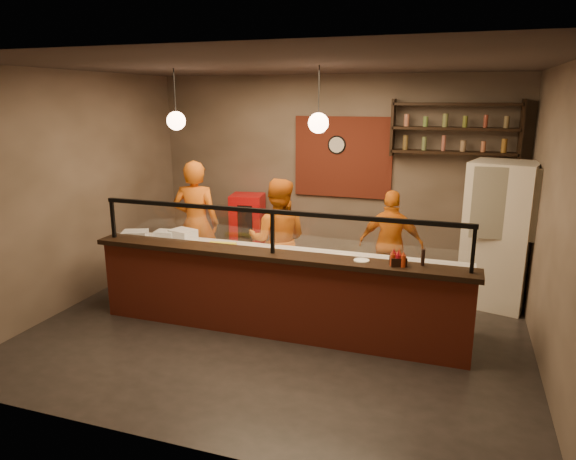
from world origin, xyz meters
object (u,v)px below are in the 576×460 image
(cook_mid, at_px, (278,240))
(pizza_dough, at_px, (343,260))
(fridge, at_px, (499,235))
(pepper_mill, at_px, (423,257))
(wall_clock, at_px, (337,145))
(condiment_caddy, at_px, (398,261))
(red_cooler, at_px, (248,230))
(cook_left, at_px, (196,223))
(cook_right, at_px, (391,244))

(cook_mid, distance_m, pizza_dough, 1.27)
(fridge, distance_m, pepper_mill, 2.09)
(wall_clock, distance_m, condiment_caddy, 3.23)
(red_cooler, relative_size, condiment_caddy, 7.29)
(wall_clock, xyz_separation_m, fridge, (2.50, -0.79, -1.09))
(wall_clock, relative_size, condiment_caddy, 1.75)
(pizza_dough, bearing_deg, condiment_caddy, -33.63)
(cook_left, height_order, pepper_mill, cook_left)
(cook_mid, bearing_deg, wall_clock, -116.15)
(cook_left, distance_m, pizza_dough, 2.65)
(wall_clock, bearing_deg, condiment_caddy, -63.72)
(cook_left, distance_m, red_cooler, 1.21)
(wall_clock, bearing_deg, cook_left, -142.94)
(cook_mid, height_order, red_cooler, cook_mid)
(cook_right, height_order, red_cooler, cook_right)
(cook_left, xyz_separation_m, cook_right, (2.92, 0.42, -0.18))
(wall_clock, height_order, red_cooler, wall_clock)
(cook_left, bearing_deg, wall_clock, -154.30)
(cook_right, height_order, condiment_caddy, cook_right)
(cook_left, xyz_separation_m, condiment_caddy, (3.22, -1.35, 0.14))
(wall_clock, relative_size, fridge, 0.15)
(cook_left, xyz_separation_m, cook_mid, (1.41, -0.22, -0.09))
(red_cooler, bearing_deg, pepper_mill, -46.73)
(cook_mid, relative_size, cook_right, 1.12)
(cook_mid, relative_size, pizza_dough, 3.56)
(wall_clock, distance_m, pepper_mill, 3.27)
(fridge, xyz_separation_m, red_cooler, (-3.96, 0.48, -0.38))
(cook_left, relative_size, pizza_dough, 3.90)
(condiment_caddy, bearing_deg, cook_mid, 147.90)
(cook_left, height_order, pizza_dough, cook_left)
(pepper_mill, bearing_deg, red_cooler, 142.46)
(wall_clock, height_order, cook_left, wall_clock)
(red_cooler, bearing_deg, cook_right, -23.97)
(condiment_caddy, xyz_separation_m, pepper_mill, (0.26, 0.08, 0.05))
(cook_mid, xyz_separation_m, red_cooler, (-1.02, 1.31, -0.26))
(cook_mid, bearing_deg, red_cooler, -63.00)
(cook_left, xyz_separation_m, pepper_mill, (3.47, -1.28, 0.18))
(cook_right, xyz_separation_m, condiment_caddy, (0.30, -1.78, 0.32))
(wall_clock, height_order, condiment_caddy, wall_clock)
(cook_mid, height_order, pepper_mill, cook_mid)
(wall_clock, height_order, cook_right, wall_clock)
(wall_clock, distance_m, red_cooler, 2.10)
(fridge, height_order, condiment_caddy, fridge)
(condiment_caddy, distance_m, pepper_mill, 0.27)
(pizza_dough, relative_size, pepper_mill, 2.67)
(cook_left, xyz_separation_m, fridge, (4.36, 0.61, 0.04))
(wall_clock, bearing_deg, pepper_mill, -58.89)
(cook_left, relative_size, red_cooler, 1.55)
(condiment_caddy, bearing_deg, pepper_mill, 16.95)
(cook_mid, bearing_deg, fridge, -175.11)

